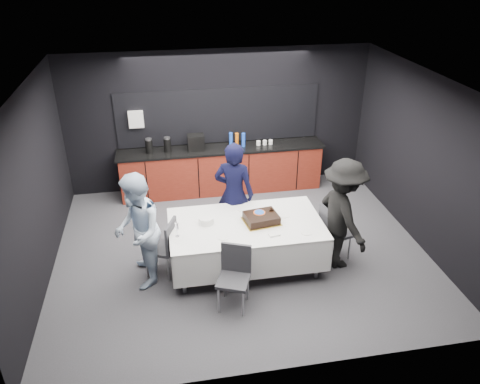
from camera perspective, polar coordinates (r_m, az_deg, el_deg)
name	(u,v)px	position (r m, az deg, el deg)	size (l,w,h in m)	color
ground	(241,250)	(7.84, 0.13, -7.12)	(6.00, 6.00, 0.00)	#45454B
room_shell	(241,147)	(6.94, 0.15, 5.51)	(6.04, 5.04, 2.82)	white
kitchenette	(221,166)	(9.47, -2.35, 3.24)	(4.10, 0.64, 2.05)	#631A0F
party_table	(246,231)	(7.16, 0.71, -4.75)	(2.32, 1.32, 0.78)	#99999E
cake_assembly	(261,218)	(7.09, 2.62, -3.19)	(0.58, 0.50, 0.17)	gold
plate_stack	(206,220)	(7.07, -4.12, -3.46)	(0.22, 0.22, 0.10)	white
loose_plate_near	(223,237)	(6.76, -2.03, -5.50)	(0.18, 0.18, 0.01)	white
loose_plate_right_a	(285,215)	(7.31, 5.45, -2.80)	(0.19, 0.19, 0.01)	white
loose_plate_right_b	(306,232)	(6.94, 8.09, -4.84)	(0.19, 0.19, 0.01)	white
loose_plate_far	(244,209)	(7.43, 0.49, -2.09)	(0.20, 0.20, 0.01)	white
fork_pile	(274,234)	(6.82, 4.20, -5.18)	(0.16, 0.10, 0.03)	white
champagne_flute	(177,227)	(6.76, -7.73, -4.22)	(0.06, 0.06, 0.22)	white
chair_left	(165,244)	(7.14, -9.13, -6.28)	(0.55, 0.55, 0.92)	#313136
chair_right	(332,229)	(7.53, 11.14, -4.49)	(0.51, 0.51, 0.92)	#313136
chair_near	(235,272)	(6.51, -0.66, -9.73)	(0.55, 0.55, 0.92)	#313136
person_center	(234,194)	(7.63, -0.73, -0.24)	(0.66, 0.43, 1.80)	black
person_left	(138,231)	(6.86, -12.38, -4.72)	(0.86, 0.67, 1.76)	silver
person_right	(342,214)	(7.25, 12.35, -2.68)	(1.15, 0.66, 1.78)	black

